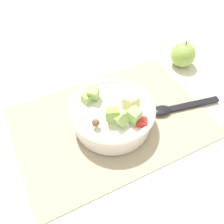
# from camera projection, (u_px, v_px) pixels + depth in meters

# --- Properties ---
(ground_plane) EXTENTS (2.40, 2.40, 0.00)m
(ground_plane) POSITION_uv_depth(u_px,v_px,m) (111.00, 122.00, 0.69)
(ground_plane) COLOR silver
(placemat) EXTENTS (0.52, 0.36, 0.01)m
(placemat) POSITION_uv_depth(u_px,v_px,m) (111.00, 121.00, 0.68)
(placemat) COLOR tan
(placemat) RESTS_ON ground_plane
(salad_bowl) EXTENTS (0.22, 0.22, 0.11)m
(salad_bowl) POSITION_uv_depth(u_px,v_px,m) (112.00, 114.00, 0.65)
(salad_bowl) COLOR white
(salad_bowl) RESTS_ON placemat
(serving_spoon) EXTENTS (0.21, 0.06, 0.01)m
(serving_spoon) POSITION_uv_depth(u_px,v_px,m) (175.00, 108.00, 0.71)
(serving_spoon) COLOR black
(serving_spoon) RESTS_ON placemat
(whole_apple) EXTENTS (0.08, 0.08, 0.09)m
(whole_apple) POSITION_uv_depth(u_px,v_px,m) (183.00, 55.00, 0.81)
(whole_apple) COLOR #8CB74C
(whole_apple) RESTS_ON ground_plane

